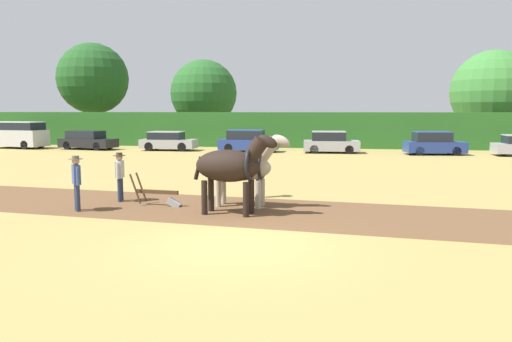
{
  "coord_description": "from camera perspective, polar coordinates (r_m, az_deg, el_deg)",
  "views": [
    {
      "loc": [
        2.36,
        -10.86,
        3.06
      ],
      "look_at": [
        -0.41,
        4.91,
        1.1
      ],
      "focal_mm": 35.0,
      "sensor_mm": 36.0,
      "label": 1
    }
  ],
  "objects": [
    {
      "name": "parked_car_center_left",
      "position": [
        38.61,
        -10.02,
        3.37
      ],
      "size": [
        4.18,
        1.89,
        1.45
      ],
      "rotation": [
        0.0,
        0.0,
        0.02
      ],
      "color": "#9E9EA8",
      "rests_on": "ground"
    },
    {
      "name": "farmer_at_plow",
      "position": [
        17.33,
        -15.3,
        -0.24
      ],
      "size": [
        0.41,
        0.64,
        1.65
      ],
      "rotation": [
        0.0,
        0.0,
        0.2
      ],
      "color": "#28334C",
      "rests_on": "ground"
    },
    {
      "name": "farmer_onlooker_left",
      "position": [
        16.07,
        -19.84,
        -0.84
      ],
      "size": [
        0.45,
        0.54,
        1.69
      ],
      "rotation": [
        0.0,
        0.0,
        0.66
      ],
      "color": "#28334C",
      "rests_on": "ground"
    },
    {
      "name": "parked_van",
      "position": [
        44.53,
        -25.59,
        3.77
      ],
      "size": [
        4.91,
        2.53,
        2.13
      ],
      "rotation": [
        0.0,
        0.0,
        -0.13
      ],
      "color": "#BCBCC1",
      "rests_on": "ground"
    },
    {
      "name": "plowed_furrow_strip",
      "position": [
        17.62,
        -18.32,
        -3.37
      ],
      "size": [
        33.9,
        7.53,
        0.01
      ],
      "primitive_type": "cube",
      "rotation": [
        0.0,
        0.0,
        -0.09
      ],
      "color": "brown",
      "rests_on": "ground"
    },
    {
      "name": "hedgerow",
      "position": [
        41.26,
        6.69,
        4.68
      ],
      "size": [
        70.04,
        1.71,
        2.88
      ],
      "primitive_type": "cube",
      "color": "#286023",
      "rests_on": "ground"
    },
    {
      "name": "tree_left",
      "position": [
        49.26,
        -6.0,
        8.85
      ],
      "size": [
        6.44,
        6.44,
        7.93
      ],
      "color": "#4C3823",
      "rests_on": "ground"
    },
    {
      "name": "draft_horse_lead_left",
      "position": [
        14.6,
        -2.85,
        0.58
      ],
      "size": [
        2.63,
        1.18,
        2.44
      ],
      "rotation": [
        0.0,
        0.0,
        -0.09
      ],
      "color": "black",
      "rests_on": "ground"
    },
    {
      "name": "parked_car_center",
      "position": [
        36.91,
        -0.95,
        3.41
      ],
      "size": [
        4.34,
        1.88,
        1.61
      ],
      "rotation": [
        0.0,
        0.0,
        -0.03
      ],
      "color": "navy",
      "rests_on": "ground"
    },
    {
      "name": "farmer_beside_team",
      "position": [
        17.4,
        -0.11,
        0.36
      ],
      "size": [
        0.58,
        0.46,
        1.78
      ],
      "rotation": [
        0.0,
        0.0,
        -0.96
      ],
      "color": "#28334C",
      "rests_on": "ground"
    },
    {
      "name": "parked_car_center_right",
      "position": [
        36.24,
        8.51,
        3.23
      ],
      "size": [
        4.05,
        2.05,
        1.56
      ],
      "rotation": [
        0.0,
        0.0,
        0.06
      ],
      "color": "#9E9EA8",
      "rests_on": "ground"
    },
    {
      "name": "tree_center_left",
      "position": [
        48.86,
        25.48,
        8.17
      ],
      "size": [
        7.26,
        7.26,
        8.28
      ],
      "color": "#4C3823",
      "rests_on": "ground"
    },
    {
      "name": "parked_car_left",
      "position": [
        41.23,
        -18.7,
        3.34
      ],
      "size": [
        4.7,
        2.45,
        1.46
      ],
      "rotation": [
        0.0,
        0.0,
        -0.16
      ],
      "color": "black",
      "rests_on": "ground"
    },
    {
      "name": "draft_horse_lead_right",
      "position": [
        15.77,
        -1.39,
        0.49
      ],
      "size": [
        2.77,
        1.09,
        2.39
      ],
      "rotation": [
        0.0,
        0.0,
        -0.09
      ],
      "color": "#B2A38E",
      "rests_on": "ground"
    },
    {
      "name": "tree_far_left",
      "position": [
        53.19,
        -18.13,
        10.0
      ],
      "size": [
        7.02,
        7.02,
        9.7
      ],
      "color": "#4C3823",
      "rests_on": "ground"
    },
    {
      "name": "plow",
      "position": [
        16.29,
        -10.83,
        -2.82
      ],
      "size": [
        1.71,
        0.5,
        1.13
      ],
      "rotation": [
        0.0,
        0.0,
        -0.09
      ],
      "color": "#4C331E",
      "rests_on": "ground"
    },
    {
      "name": "parked_car_right",
      "position": [
        36.48,
        19.65,
        2.95
      ],
      "size": [
        4.17,
        2.25,
        1.6
      ],
      "rotation": [
        0.0,
        0.0,
        0.13
      ],
      "color": "navy",
      "rests_on": "ground"
    },
    {
      "name": "ground_plane",
      "position": [
        11.52,
        -2.26,
        -8.42
      ],
      "size": [
        240.0,
        240.0,
        0.0
      ],
      "primitive_type": "plane",
      "color": "#998447"
    }
  ]
}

